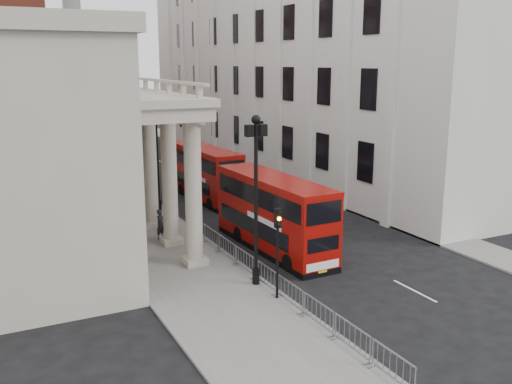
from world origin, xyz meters
name	(u,v)px	position (x,y,z in m)	size (l,w,h in m)	color
ground	(309,315)	(0.00, 0.00, 0.00)	(260.00, 260.00, 0.00)	black
sidewalk_west	(99,188)	(-3.00, 30.00, 0.06)	(6.00, 140.00, 0.12)	slate
sidewalk_east	(266,172)	(13.50, 30.00, 0.06)	(3.00, 140.00, 0.12)	slate
kerb	(132,185)	(-0.05, 30.00, 0.07)	(0.20, 140.00, 0.14)	slate
portico_building	(9,143)	(-10.50, 18.00, 6.00)	(9.00, 28.00, 12.00)	#A79D8C
east_building	(279,45)	(16.00, 32.00, 12.50)	(8.00, 55.00, 25.00)	beige
monument_column	(73,33)	(6.00, 92.00, 15.98)	(8.00, 8.00, 54.20)	#60605E
lamp_post_south	(256,189)	(-0.60, 4.00, 4.91)	(1.05, 0.44, 8.32)	black
lamp_post_mid	(157,146)	(-0.60, 20.00, 4.91)	(1.05, 0.44, 8.32)	black
lamp_post_north	(108,124)	(-0.60, 36.00, 4.91)	(1.05, 0.44, 8.32)	black
traffic_light	(278,237)	(-0.50, 1.98, 3.11)	(0.28, 0.33, 4.30)	black
crowd_barriers	(278,285)	(-0.35, 2.23, 0.67)	(0.50, 18.75, 1.10)	gray
bus_near	(274,212)	(2.83, 8.55, 2.28)	(2.77, 10.18, 4.36)	#8C0A06
bus_far	(205,172)	(3.94, 22.29, 2.19)	(2.75, 9.81, 4.20)	#960B06
pedestrian_a	(161,224)	(-2.60, 13.16, 1.06)	(0.68, 0.45, 1.88)	black
pedestrian_b	(120,219)	(-4.53, 15.47, 1.07)	(0.93, 0.72, 1.91)	#292521
pedestrian_c	(150,206)	(-1.68, 18.50, 0.92)	(0.78, 0.51, 1.59)	black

